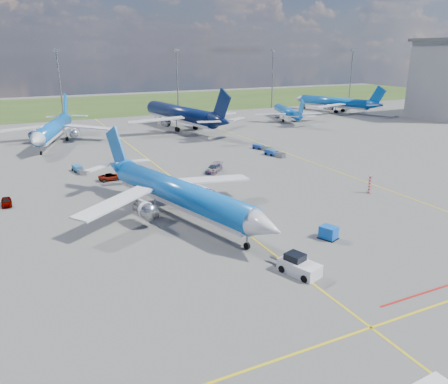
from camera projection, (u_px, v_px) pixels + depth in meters
name	position (u px, v px, depth m)	size (l,w,h in m)	color
ground	(254.00, 239.00, 53.84)	(400.00, 400.00, 0.00)	#51514E
grass_strip	(78.00, 106.00, 182.45)	(400.00, 80.00, 0.01)	#2D4719
taxiway_lines	(179.00, 181.00, 77.66)	(60.25, 160.00, 0.02)	yellow
floodlight_masts	(122.00, 80.00, 148.38)	(202.20, 0.50, 22.70)	slate
warning_post	(370.00, 184.00, 70.93)	(0.50, 0.50, 3.00)	red
bg_jet_nnw	(55.00, 143.00, 109.75)	(30.43, 39.94, 10.46)	blue
bg_jet_n	(181.00, 129.00, 129.31)	(37.49, 49.20, 12.89)	#07153E
bg_jet_ne	(287.00, 121.00, 144.77)	(23.97, 31.46, 8.24)	blue
bg_jet_ene	(333.00, 112.00, 165.59)	(29.96, 39.32, 10.30)	blue
main_airliner	(180.00, 218.00, 60.68)	(30.40, 39.90, 10.45)	blue
pushback_tug	(298.00, 266.00, 45.45)	(3.50, 6.14, 2.05)	silver
uld_container	(329.00, 233.00, 53.87)	(1.58, 1.97, 1.58)	blue
service_car_a	(6.00, 202.00, 65.36)	(1.45, 3.60, 1.23)	#999999
service_car_b	(111.00, 177.00, 78.23)	(2.05, 4.45, 1.24)	#999999
service_car_c	(214.00, 168.00, 83.34)	(2.13, 5.23, 1.52)	#999999
baggage_tug_w	(274.00, 153.00, 96.20)	(2.57, 5.49, 1.19)	#1B4DA7
baggage_tug_c	(79.00, 170.00, 83.31)	(2.04, 4.97, 1.08)	#185595
baggage_tug_e	(261.00, 147.00, 102.44)	(2.77, 4.66, 1.02)	#194098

